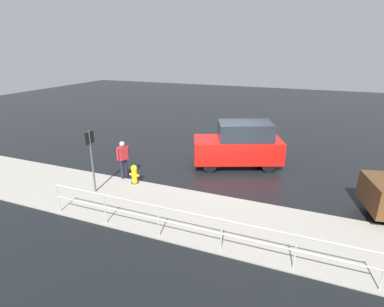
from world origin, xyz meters
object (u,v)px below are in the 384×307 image
pedestrian (123,157)px  fire_hydrant (134,175)px  sign_post (91,153)px  moving_hatchback (239,145)px

pedestrian → fire_hydrant: bearing=157.0°
fire_hydrant → sign_post: (0.98, 1.20, 1.18)m
moving_hatchback → fire_hydrant: 4.87m
fire_hydrant → sign_post: size_ratio=0.33×
moving_hatchback → pedestrian: bearing=37.8°
moving_hatchback → sign_post: size_ratio=1.77×
moving_hatchback → pedestrian: 5.15m
sign_post → pedestrian: bearing=-101.5°
fire_hydrant → sign_post: sign_post is taller
moving_hatchback → fire_hydrant: (3.40, 3.44, -0.63)m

